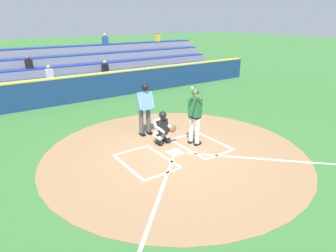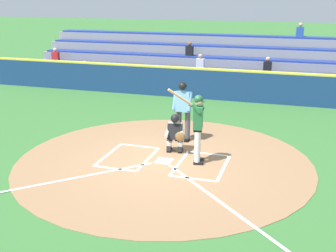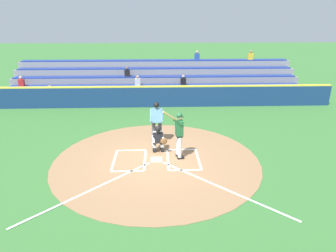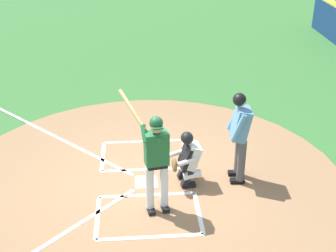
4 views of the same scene
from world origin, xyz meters
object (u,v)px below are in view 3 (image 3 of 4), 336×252
catcher (158,138)px  plate_umpire (157,119)px  batter (179,132)px  baseball (169,164)px

catcher → plate_umpire: 1.11m
batter → baseball: (0.42, 0.57, -1.06)m
plate_umpire → baseball: 2.48m
catcher → baseball: 1.38m
plate_umpire → batter: bearing=117.6°
batter → catcher: bearing=-38.9°
batter → baseball: batter is taller
baseball → batter: bearing=-126.8°
plate_umpire → baseball: plate_umpire is taller
batter → plate_umpire: batter is taller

